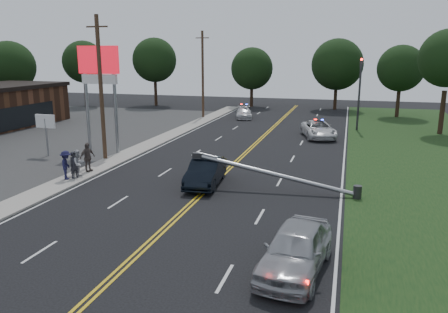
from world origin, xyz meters
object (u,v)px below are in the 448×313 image
(pylon_sign, at_px, (99,74))
(waiting_sedan, at_px, (296,249))
(utility_pole_mid, at_px, (101,89))
(fallen_streetlight, at_px, (283,176))
(traffic_signal, at_px, (360,88))
(utility_pole_far, at_px, (203,74))
(emergency_a, at_px, (318,129))
(bystander_b, at_px, (78,164))
(bystander_c, at_px, (66,165))
(small_sign, at_px, (46,125))
(crashed_sedan, at_px, (206,172))
(emergency_b, at_px, (244,113))
(bystander_a, at_px, (74,165))
(bystander_d, at_px, (87,157))

(pylon_sign, height_order, waiting_sedan, pylon_sign)
(utility_pole_mid, xyz_separation_m, waiting_sedan, (15.12, -12.81, -4.25))
(fallen_streetlight, bearing_deg, pylon_sign, 157.78)
(traffic_signal, bearing_deg, utility_pole_far, 167.11)
(emergency_a, xyz_separation_m, bystander_b, (-12.99, -17.76, 0.22))
(traffic_signal, bearing_deg, bystander_c, -125.78)
(traffic_signal, bearing_deg, small_sign, -141.10)
(utility_pole_far, distance_m, crashed_sedan, 27.65)
(fallen_streetlight, bearing_deg, crashed_sedan, 177.94)
(small_sign, xyz_separation_m, traffic_signal, (22.30, 18.00, 1.87))
(waiting_sedan, xyz_separation_m, bystander_c, (-14.47, 7.43, 0.16))
(traffic_signal, relative_size, bystander_b, 4.16)
(emergency_b, bearing_deg, waiting_sedan, -88.16)
(bystander_a, xyz_separation_m, bystander_b, (0.13, 0.22, 0.04))
(fallen_streetlight, xyz_separation_m, bystander_a, (-12.44, -1.03, 0.01))
(emergency_b, distance_m, bystander_c, 28.70)
(emergency_a, height_order, bystander_c, bystander_c)
(waiting_sedan, bearing_deg, small_sign, 154.30)
(pylon_sign, bearing_deg, utility_pole_far, 86.28)
(crashed_sedan, distance_m, waiting_sedan, 10.94)
(pylon_sign, distance_m, emergency_b, 22.52)
(waiting_sedan, relative_size, bystander_c, 2.82)
(traffic_signal, relative_size, emergency_b, 1.62)
(utility_pole_mid, bearing_deg, utility_pole_far, 90.00)
(fallen_streetlight, bearing_deg, emergency_a, 87.67)
(traffic_signal, height_order, bystander_a, traffic_signal)
(utility_pole_far, height_order, bystander_a, utility_pole_far)
(emergency_a, bearing_deg, fallen_streetlight, -108.27)
(small_sign, distance_m, utility_pole_far, 22.68)
(bystander_a, distance_m, bystander_d, 1.56)
(crashed_sedan, relative_size, emergency_b, 1.08)
(pylon_sign, relative_size, small_sign, 2.58)
(traffic_signal, distance_m, fallen_streetlight, 22.62)
(small_sign, bearing_deg, utility_pole_far, 77.69)
(pylon_sign, distance_m, emergency_a, 19.59)
(pylon_sign, height_order, utility_pole_far, utility_pole_far)
(bystander_a, bearing_deg, emergency_a, -15.89)
(waiting_sedan, bearing_deg, bystander_c, 159.88)
(pylon_sign, distance_m, bystander_b, 8.79)
(traffic_signal, height_order, bystander_d, traffic_signal)
(pylon_sign, bearing_deg, bystander_c, -75.20)
(fallen_streetlight, relative_size, emergency_b, 2.16)
(traffic_signal, bearing_deg, utility_pole_mid, -134.20)
(fallen_streetlight, height_order, utility_pole_far, utility_pole_far)
(pylon_sign, xyz_separation_m, utility_pole_mid, (1.30, -2.00, -0.91))
(fallen_streetlight, height_order, waiting_sedan, fallen_streetlight)
(small_sign, relative_size, traffic_signal, 0.44)
(bystander_c, xyz_separation_m, bystander_d, (0.22, 1.90, 0.06))
(fallen_streetlight, xyz_separation_m, bystander_b, (-12.30, -0.81, 0.05))
(waiting_sedan, relative_size, bystander_a, 3.01)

